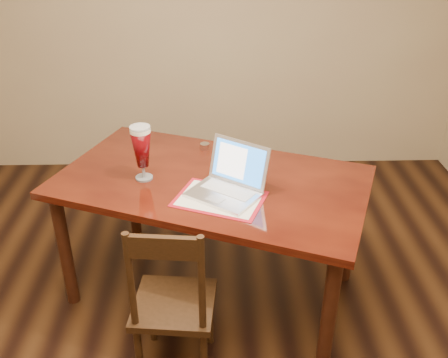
{
  "coord_description": "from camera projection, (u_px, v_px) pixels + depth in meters",
  "views": [
    {
      "loc": [
        0.02,
        -1.83,
        2.21
      ],
      "look_at": [
        0.09,
        0.69,
        0.81
      ],
      "focal_mm": 40.0,
      "sensor_mm": 36.0,
      "label": 1
    }
  ],
  "objects": [
    {
      "name": "dining_table",
      "position": [
        210.0,
        192.0,
        2.91
      ],
      "size": [
        2.0,
        1.57,
        1.15
      ],
      "rotation": [
        0.0,
        0.0,
        -0.38
      ],
      "color": "#4F170A",
      "rests_on": "ground"
    },
    {
      "name": "dining_chair",
      "position": [
        173.0,
        304.0,
        2.5
      ],
      "size": [
        0.44,
        0.43,
        0.96
      ],
      "rotation": [
        0.0,
        0.0,
        -0.1
      ],
      "color": "#311B0D",
      "rests_on": "ground"
    },
    {
      "name": "room_shell",
      "position": [
        205.0,
        45.0,
        1.82
      ],
      "size": [
        4.51,
        5.01,
        2.71
      ],
      "color": "tan",
      "rests_on": "ground"
    }
  ]
}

